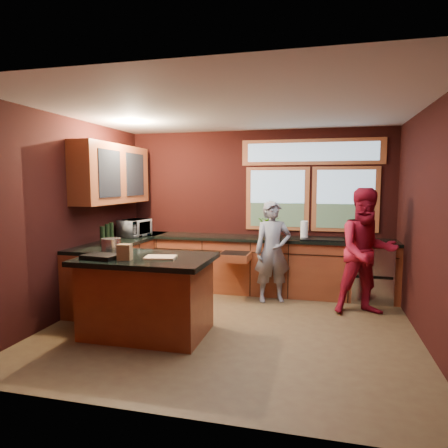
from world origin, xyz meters
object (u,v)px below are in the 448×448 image
at_px(person_grey, 273,252).
at_px(cutting_board, 160,257).
at_px(person_red, 367,252).
at_px(island, 147,295).
at_px(stock_pot, 111,245).

relative_size(person_grey, cutting_board, 4.42).
relative_size(person_red, cutting_board, 5.00).
height_order(island, stock_pot, stock_pot).
xyz_separation_m(island, stock_pot, (-0.55, 0.15, 0.56)).
xyz_separation_m(person_grey, person_red, (1.33, -0.29, 0.10)).
bearing_deg(stock_pot, person_red, 21.46).
bearing_deg(cutting_board, person_grey, 57.73).
xyz_separation_m(person_red, stock_pot, (-3.18, -1.25, 0.16)).
distance_m(person_grey, cutting_board, 2.07).
height_order(person_grey, cutting_board, person_grey).
relative_size(island, person_red, 0.89).
xyz_separation_m(cutting_board, stock_pot, (-0.75, 0.20, 0.08)).
distance_m(person_grey, stock_pot, 2.42).
distance_m(island, person_red, 3.00).
height_order(person_grey, person_red, person_red).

